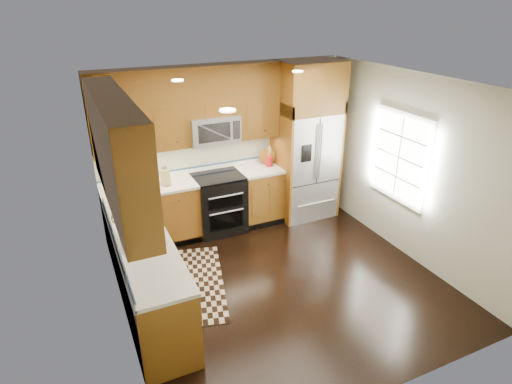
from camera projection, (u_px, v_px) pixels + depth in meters
name	position (u px, v px, depth m)	size (l,w,h in m)	color
ground	(281.00, 281.00, 5.74)	(4.00, 4.00, 0.00)	black
wall_back	(225.00, 146.00, 6.86)	(4.00, 0.02, 2.60)	#B1B4A2
wall_left	(113.00, 226.00, 4.44)	(0.02, 4.00, 2.60)	#B1B4A2
wall_right	(410.00, 168.00, 5.96)	(0.02, 4.00, 2.60)	#B1B4A2
window	(400.00, 157.00, 6.08)	(0.04, 1.10, 1.30)	white
base_cabinets	(171.00, 240.00, 5.83)	(2.85, 3.00, 0.90)	brown
countertop	(176.00, 204.00, 5.78)	(2.86, 3.01, 0.04)	silver
upper_cabinets	(163.00, 123.00, 5.36)	(2.85, 3.00, 1.15)	brown
range	(219.00, 203.00, 6.83)	(0.76, 0.67, 0.95)	black
microwave	(213.00, 129.00, 6.45)	(0.76, 0.40, 0.42)	#B2B2B7
refrigerator	(306.00, 142.00, 7.04)	(0.98, 0.75, 2.60)	#B2B2B7
sink_faucet	(138.00, 236.00, 4.86)	(0.54, 0.44, 0.37)	#B2B2B7
rug	(184.00, 284.00, 5.66)	(1.02, 1.70, 0.01)	black
knife_block	(165.00, 177.00, 6.29)	(0.12, 0.16, 0.29)	tan
utensil_crock	(269.00, 159.00, 6.99)	(0.14, 0.14, 0.33)	#A91419
cutting_board	(267.00, 163.00, 7.12)	(0.27, 0.27, 0.02)	brown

